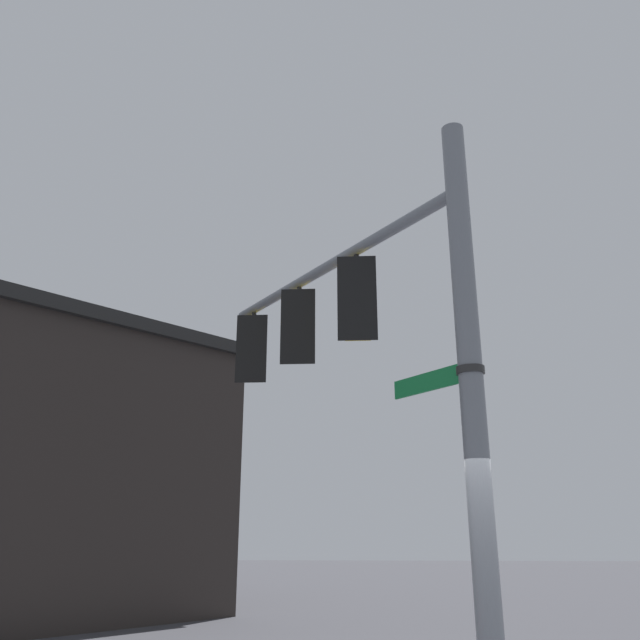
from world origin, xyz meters
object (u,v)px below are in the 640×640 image
object	(u,v)px
traffic_light_mid_outer	(253,351)
street_name_sign	(447,377)
traffic_light_nearest_pole	(357,302)
traffic_light_mid_inner	(299,329)

from	to	relation	value
traffic_light_mid_outer	street_name_sign	bearing A→B (deg)	-52.74
traffic_light_nearest_pole	traffic_light_mid_outer	world-z (taller)	same
traffic_light_mid_inner	street_name_sign	size ratio (longest dim) A/B	1.14
traffic_light_mid_inner	traffic_light_mid_outer	distance (m)	1.53
traffic_light_mid_outer	traffic_light_mid_inner	bearing A→B (deg)	-52.58
traffic_light_mid_inner	traffic_light_mid_outer	xyz separation A→B (m)	(-0.93, 1.22, 0.00)
traffic_light_mid_outer	street_name_sign	distance (m)	4.93
traffic_light_nearest_pole	street_name_sign	size ratio (longest dim) A/B	1.14
traffic_light_mid_inner	traffic_light_nearest_pole	bearing A→B (deg)	-52.58
traffic_light_nearest_pole	traffic_light_mid_outer	bearing A→B (deg)	127.42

